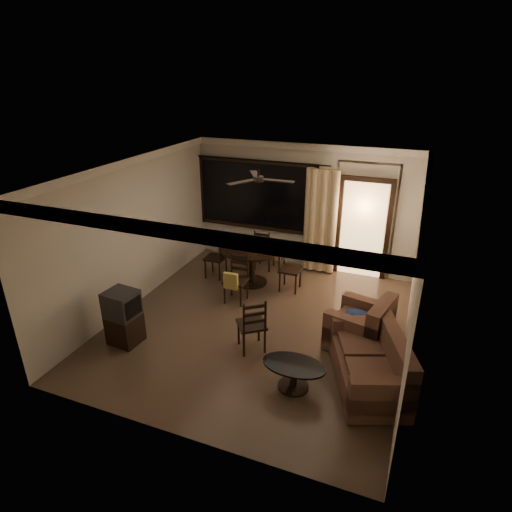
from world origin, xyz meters
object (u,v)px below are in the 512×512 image
at_px(dining_chair_south, 236,287).
at_px(armchair, 362,328).
at_px(dining_table, 252,255).
at_px(dining_chair_west, 216,265).
at_px(side_chair, 252,334).
at_px(dining_chair_east, 290,277).
at_px(dining_chair_north, 264,257).
at_px(coffee_table, 294,372).
at_px(tv_cabinet, 124,317).
at_px(sofa, 373,365).

bearing_deg(dining_chair_south, armchair, -14.75).
height_order(dining_table, dining_chair_west, dining_table).
distance_m(armchair, side_chair, 1.80).
height_order(dining_chair_east, dining_chair_north, same).
relative_size(coffee_table, side_chair, 0.95).
relative_size(dining_chair_north, coffee_table, 1.03).
bearing_deg(dining_chair_north, armchair, 137.55).
distance_m(dining_chair_north, armchair, 3.42).
bearing_deg(armchair, dining_chair_west, 169.56).
height_order(dining_chair_south, armchair, dining_chair_south).
xyz_separation_m(dining_table, dining_chair_east, (0.84, 0.01, -0.36)).
height_order(tv_cabinet, armchair, tv_cabinet).
bearing_deg(tv_cabinet, dining_chair_south, 63.94).
bearing_deg(dining_table, dining_chair_south, -89.63).
bearing_deg(side_chair, coffee_table, 107.38).
bearing_deg(side_chair, armchair, 165.73).
relative_size(dining_chair_south, armchair, 0.88).
distance_m(dining_chair_east, tv_cabinet, 3.43).
bearing_deg(dining_chair_east, dining_chair_south, 135.70).
bearing_deg(coffee_table, tv_cabinet, 178.81).
xyz_separation_m(sofa, armchair, (-0.28, 0.87, 0.03)).
bearing_deg(dining_chair_north, side_chair, 106.13).
xyz_separation_m(dining_table, armchair, (2.53, -1.50, -0.27)).
relative_size(dining_chair_south, coffee_table, 1.03).
xyz_separation_m(tv_cabinet, armchair, (3.69, 1.28, -0.10)).
distance_m(dining_chair_west, side_chair, 2.79).
height_order(dining_chair_south, side_chair, side_chair).
bearing_deg(coffee_table, dining_chair_west, 132.76).
relative_size(dining_chair_west, dining_chair_east, 1.00).
xyz_separation_m(dining_chair_east, coffee_table, (0.95, -2.85, -0.01)).
height_order(dining_chair_north, armchair, dining_chair_north).
height_order(dining_table, dining_chair_east, dining_table).
xyz_separation_m(dining_table, tv_cabinet, (-1.16, -2.78, -0.17)).
distance_m(dining_chair_south, armchair, 2.61).
distance_m(dining_chair_south, side_chair, 1.60).
distance_m(sofa, coffee_table, 1.14).
xyz_separation_m(dining_chair_east, armchair, (1.70, -1.51, 0.09)).
bearing_deg(dining_table, coffee_table, -57.90).
distance_m(dining_chair_west, armchair, 3.69).
xyz_separation_m(dining_chair_west, armchair, (3.37, -1.49, 0.09)).
distance_m(dining_chair_south, tv_cabinet, 2.25).
distance_m(coffee_table, side_chair, 1.10).
xyz_separation_m(dining_chair_south, armchair, (2.53, -0.64, 0.07)).
bearing_deg(dining_chair_west, sofa, 56.61).
bearing_deg(dining_chair_west, coffee_table, 42.30).
relative_size(dining_chair_west, dining_chair_north, 1.00).
bearing_deg(tv_cabinet, dining_table, 72.53).
height_order(armchair, coffee_table, armchair).
distance_m(dining_table, sofa, 3.70).
relative_size(sofa, side_chair, 1.87).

